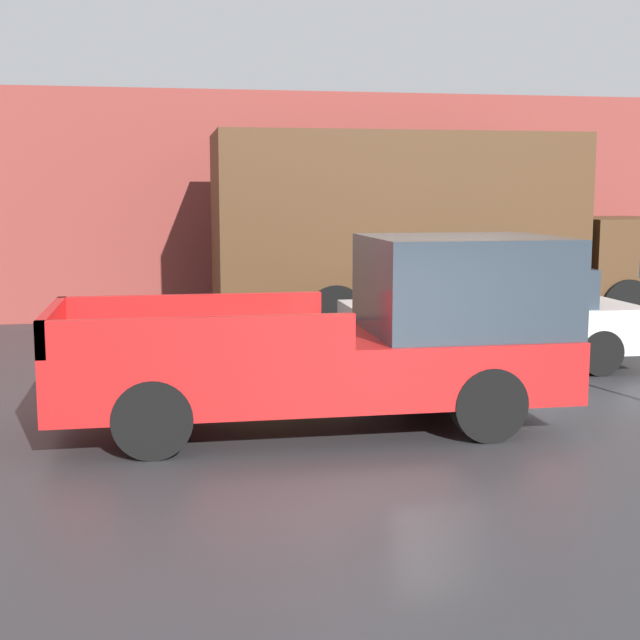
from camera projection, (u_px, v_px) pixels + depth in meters
ground_plane at (424, 411)px, 10.59m from camera, size 60.00×60.00×0.00m
building_wall at (309, 206)px, 18.32m from camera, size 28.00×0.15×4.60m
pickup_truck at (359, 338)px, 9.88m from camera, size 5.57×2.05×2.10m
car at (493, 316)px, 13.20m from camera, size 4.24×1.95×1.50m
delivery_truck at (424, 229)px, 16.11m from camera, size 8.46×2.47×3.60m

